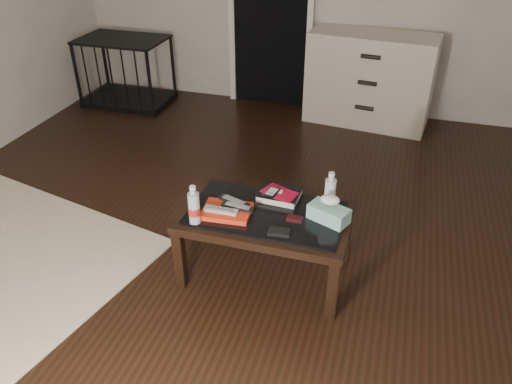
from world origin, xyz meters
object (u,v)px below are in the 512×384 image
at_px(coffee_table, 266,221).
at_px(water_bottle_left, 194,204).
at_px(dresser, 370,79).
at_px(water_bottle_right, 330,190).
at_px(tissue_box, 329,214).
at_px(pet_crate, 128,82).
at_px(textbook, 279,195).

height_order(coffee_table, water_bottle_left, water_bottle_left).
relative_size(dresser, water_bottle_left, 5.25).
bearing_deg(water_bottle_left, water_bottle_right, 27.44).
distance_m(water_bottle_right, tissue_box, 0.15).
relative_size(water_bottle_right, tissue_box, 1.03).
relative_size(pet_crate, water_bottle_right, 3.82).
bearing_deg(textbook, water_bottle_left, -132.85).
distance_m(coffee_table, tissue_box, 0.38).
xyz_separation_m(coffee_table, pet_crate, (-2.24, 2.32, -0.17)).
height_order(dresser, water_bottle_left, dresser).
xyz_separation_m(pet_crate, textbook, (2.28, -2.15, 0.25)).
bearing_deg(textbook, tissue_box, -21.73).
bearing_deg(dresser, water_bottle_right, -83.49).
height_order(textbook, water_bottle_left, water_bottle_left).
height_order(dresser, textbook, dresser).
bearing_deg(pet_crate, water_bottle_right, -40.91).
bearing_deg(coffee_table, tissue_box, 3.46).
bearing_deg(water_bottle_left, pet_crate, 126.51).
bearing_deg(water_bottle_left, dresser, 75.59).
xyz_separation_m(coffee_table, dresser, (0.35, 2.55, 0.05)).
relative_size(pet_crate, textbook, 3.64).
bearing_deg(pet_crate, coffee_table, -46.99).
relative_size(textbook, water_bottle_right, 1.05).
distance_m(coffee_table, dresser, 2.58).
distance_m(coffee_table, water_bottle_left, 0.46).
distance_m(coffee_table, pet_crate, 3.23).
height_order(textbook, tissue_box, tissue_box).
relative_size(dresser, water_bottle_right, 5.25).
bearing_deg(pet_crate, water_bottle_left, -54.42).
xyz_separation_m(water_bottle_left, water_bottle_right, (0.71, 0.37, 0.00)).
distance_m(dresser, water_bottle_left, 2.86).
distance_m(water_bottle_left, water_bottle_right, 0.80).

